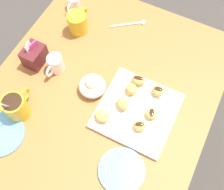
{
  "coord_description": "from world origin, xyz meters",
  "views": [
    {
      "loc": [
        -0.41,
        -0.25,
        1.66
      ],
      "look_at": [
        -0.01,
        -0.05,
        0.74
      ],
      "focal_mm": 44.09,
      "sensor_mm": 36.0,
      "label": 1
    }
  ],
  "objects_px": {
    "beignet_6": "(102,116)",
    "beignet_0": "(158,91)",
    "ice_cream_bowl": "(92,85)",
    "beignet_4": "(131,89)",
    "beignet_5": "(138,80)",
    "chocolate_sauce_pitcher": "(74,2)",
    "beignet_2": "(151,114)",
    "saucer_sky_left": "(1,134)",
    "coffee_mug_mustard_right": "(78,22)",
    "saucer_sky_right": "(121,171)",
    "coffee_mug_mustard_left": "(16,106)",
    "sugar_caddy": "(34,56)",
    "cream_pitcher_white": "(55,63)",
    "beignet_3": "(139,126)",
    "dining_table": "(103,105)",
    "beignet_1": "(122,104)",
    "pastry_plate_square": "(137,111)"
  },
  "relations": [
    {
      "from": "dining_table",
      "to": "cream_pitcher_white",
      "type": "bearing_deg",
      "value": 88.18
    },
    {
      "from": "beignet_6",
      "to": "beignet_1",
      "type": "bearing_deg",
      "value": -30.96
    },
    {
      "from": "dining_table",
      "to": "beignet_3",
      "type": "relative_size",
      "value": 22.38
    },
    {
      "from": "saucer_sky_left",
      "to": "coffee_mug_mustard_right",
      "type": "bearing_deg",
      "value": -1.09
    },
    {
      "from": "beignet_6",
      "to": "beignet_0",
      "type": "bearing_deg",
      "value": -37.62
    },
    {
      "from": "ice_cream_bowl",
      "to": "saucer_sky_left",
      "type": "xyz_separation_m",
      "value": [
        -0.3,
        0.2,
        -0.03
      ]
    },
    {
      "from": "beignet_2",
      "to": "beignet_3",
      "type": "distance_m",
      "value": 0.06
    },
    {
      "from": "ice_cream_bowl",
      "to": "beignet_6",
      "type": "bearing_deg",
      "value": -135.61
    },
    {
      "from": "beignet_4",
      "to": "dining_table",
      "type": "bearing_deg",
      "value": 111.18
    },
    {
      "from": "coffee_mug_mustard_left",
      "to": "beignet_2",
      "type": "distance_m",
      "value": 0.48
    },
    {
      "from": "ice_cream_bowl",
      "to": "beignet_4",
      "type": "height_order",
      "value": "ice_cream_bowl"
    },
    {
      "from": "chocolate_sauce_pitcher",
      "to": "beignet_1",
      "type": "xyz_separation_m",
      "value": [
        -0.35,
        -0.41,
        0.0
      ]
    },
    {
      "from": "beignet_2",
      "to": "beignet_4",
      "type": "distance_m",
      "value": 0.12
    },
    {
      "from": "beignet_5",
      "to": "beignet_6",
      "type": "height_order",
      "value": "beignet_5"
    },
    {
      "from": "cream_pitcher_white",
      "to": "beignet_5",
      "type": "bearing_deg",
      "value": -75.88
    },
    {
      "from": "coffee_mug_mustard_left",
      "to": "beignet_5",
      "type": "bearing_deg",
      "value": -48.43
    },
    {
      "from": "ice_cream_bowl",
      "to": "dining_table",
      "type": "bearing_deg",
      "value": -71.71
    },
    {
      "from": "beignet_2",
      "to": "cream_pitcher_white",
      "type": "bearing_deg",
      "value": 86.78
    },
    {
      "from": "ice_cream_bowl",
      "to": "beignet_5",
      "type": "height_order",
      "value": "ice_cream_bowl"
    },
    {
      "from": "beignet_0",
      "to": "beignet_3",
      "type": "xyz_separation_m",
      "value": [
        -0.15,
        0.01,
        -0.0
      ]
    },
    {
      "from": "ice_cream_bowl",
      "to": "beignet_0",
      "type": "relative_size",
      "value": 2.3
    },
    {
      "from": "beignet_6",
      "to": "pastry_plate_square",
      "type": "bearing_deg",
      "value": -50.34
    },
    {
      "from": "coffee_mug_mustard_left",
      "to": "beignet_3",
      "type": "relative_size",
      "value": 3.44
    },
    {
      "from": "coffee_mug_mustard_right",
      "to": "ice_cream_bowl",
      "type": "bearing_deg",
      "value": -139.99
    },
    {
      "from": "saucer_sky_right",
      "to": "chocolate_sauce_pitcher",
      "type": "bearing_deg",
      "value": 42.19
    },
    {
      "from": "pastry_plate_square",
      "to": "chocolate_sauce_pitcher",
      "type": "bearing_deg",
      "value": 53.75
    },
    {
      "from": "dining_table",
      "to": "beignet_6",
      "type": "xyz_separation_m",
      "value": [
        -0.1,
        -0.06,
        0.16
      ]
    },
    {
      "from": "saucer_sky_left",
      "to": "saucer_sky_right",
      "type": "bearing_deg",
      "value": -79.93
    },
    {
      "from": "cream_pitcher_white",
      "to": "saucer_sky_right",
      "type": "height_order",
      "value": "cream_pitcher_white"
    },
    {
      "from": "chocolate_sauce_pitcher",
      "to": "beignet_2",
      "type": "xyz_separation_m",
      "value": [
        -0.34,
        -0.51,
        0.0
      ]
    },
    {
      "from": "beignet_0",
      "to": "beignet_4",
      "type": "xyz_separation_m",
      "value": [
        -0.04,
        0.09,
        0.0
      ]
    },
    {
      "from": "dining_table",
      "to": "beignet_4",
      "type": "distance_m",
      "value": 0.2
    },
    {
      "from": "beignet_2",
      "to": "beignet_6",
      "type": "xyz_separation_m",
      "value": [
        -0.09,
        0.15,
        0.0
      ]
    },
    {
      "from": "coffee_mug_mustard_right",
      "to": "beignet_0",
      "type": "bearing_deg",
      "value": -108.6
    },
    {
      "from": "saucer_sky_right",
      "to": "beignet_4",
      "type": "distance_m",
      "value": 0.29
    },
    {
      "from": "coffee_mug_mustard_left",
      "to": "cream_pitcher_white",
      "type": "bearing_deg",
      "value": -5.61
    },
    {
      "from": "cream_pitcher_white",
      "to": "beignet_2",
      "type": "relative_size",
      "value": 2.41
    },
    {
      "from": "cream_pitcher_white",
      "to": "beignet_2",
      "type": "xyz_separation_m",
      "value": [
        -0.02,
        -0.41,
        -0.01
      ]
    },
    {
      "from": "dining_table",
      "to": "coffee_mug_mustard_right",
      "type": "height_order",
      "value": "coffee_mug_mustard_right"
    },
    {
      "from": "pastry_plate_square",
      "to": "beignet_6",
      "type": "distance_m",
      "value": 0.13
    },
    {
      "from": "beignet_0",
      "to": "saucer_sky_right",
      "type": "bearing_deg",
      "value": -179.23
    },
    {
      "from": "saucer_sky_left",
      "to": "beignet_5",
      "type": "distance_m",
      "value": 0.53
    },
    {
      "from": "dining_table",
      "to": "saucer_sky_right",
      "type": "height_order",
      "value": "saucer_sky_right"
    },
    {
      "from": "beignet_0",
      "to": "beignet_2",
      "type": "relative_size",
      "value": 1.03
    },
    {
      "from": "sugar_caddy",
      "to": "ice_cream_bowl",
      "type": "distance_m",
      "value": 0.26
    },
    {
      "from": "dining_table",
      "to": "ice_cream_bowl",
      "type": "xyz_separation_m",
      "value": [
        -0.01,
        0.03,
        0.17
      ]
    },
    {
      "from": "coffee_mug_mustard_left",
      "to": "sugar_caddy",
      "type": "height_order",
      "value": "coffee_mug_mustard_left"
    },
    {
      "from": "beignet_1",
      "to": "sugar_caddy",
      "type": "bearing_deg",
      "value": 85.82
    },
    {
      "from": "saucer_sky_right",
      "to": "cream_pitcher_white",
      "type": "bearing_deg",
      "value": 58.84
    },
    {
      "from": "saucer_sky_left",
      "to": "beignet_0",
      "type": "height_order",
      "value": "beignet_0"
    }
  ]
}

